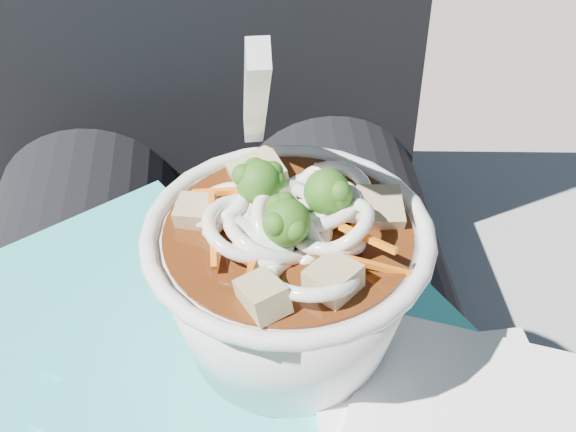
{
  "coord_description": "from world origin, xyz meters",
  "views": [
    {
      "loc": [
        0.02,
        -0.3,
        0.94
      ],
      "look_at": [
        0.04,
        -0.01,
        0.69
      ],
      "focal_mm": 50.0,
      "sensor_mm": 36.0,
      "label": 1
    }
  ],
  "objects": [
    {
      "name": "lap",
      "position": [
        0.0,
        0.0,
        0.51
      ],
      "size": [
        0.35,
        0.48,
        0.15
      ],
      "color": "black",
      "rests_on": "stone_ledge"
    },
    {
      "name": "person_body",
      "position": [
        0.0,
        0.09,
        0.54
      ],
      "size": [
        0.34,
        0.94,
        0.98
      ],
      "color": "black",
      "rests_on": "ground"
    },
    {
      "name": "plastic_bag",
      "position": [
        0.0,
        -0.01,
        0.59
      ],
      "size": [
        0.33,
        0.31,
        0.01
      ],
      "color": "#2DBFBC",
      "rests_on": "lap"
    },
    {
      "name": "napkins",
      "position": [
        0.12,
        -0.08,
        0.61
      ],
      "size": [
        0.15,
        0.14,
        0.01
      ],
      "color": "white",
      "rests_on": "plastic_bag"
    },
    {
      "name": "udon_bowl",
      "position": [
        0.04,
        -0.01,
        0.65
      ],
      "size": [
        0.15,
        0.16,
        0.19
      ],
      "color": "white",
      "rests_on": "plastic_bag"
    }
  ]
}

